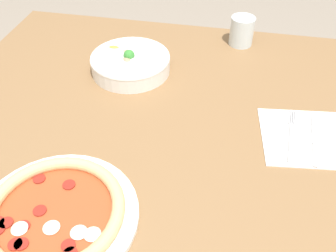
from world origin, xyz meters
TOP-DOWN VIEW (x-y plane):
  - dining_table at (0.00, 0.00)m, footprint 1.14×1.10m
  - pizza at (-0.10, -0.29)m, footprint 0.32×0.32m
  - bowl at (-0.10, 0.23)m, footprint 0.23×0.23m
  - napkin at (0.38, 0.04)m, footprint 0.22×0.22m
  - fork at (0.35, 0.04)m, footprint 0.03×0.18m
  - knife at (0.40, 0.03)m, footprint 0.03×0.19m
  - glass at (0.21, 0.45)m, footprint 0.08×0.08m

SIDE VIEW (x-z plane):
  - dining_table at x=0.00m, z-range 0.29..1.06m
  - napkin at x=0.38m, z-range 0.77..0.77m
  - knife at x=0.40m, z-range 0.77..0.78m
  - fork at x=0.35m, z-range 0.77..0.78m
  - pizza at x=-0.10m, z-range 0.77..0.81m
  - bowl at x=-0.10m, z-range 0.77..0.83m
  - glass at x=0.21m, z-range 0.77..0.86m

